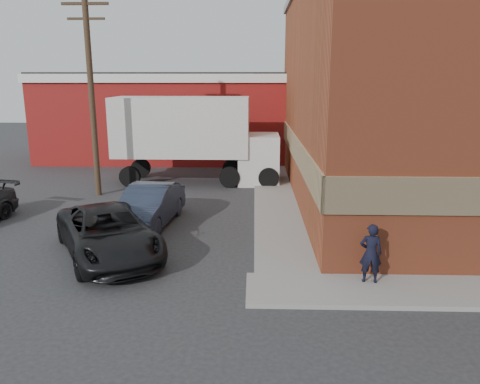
% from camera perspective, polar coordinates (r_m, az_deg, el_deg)
% --- Properties ---
extents(ground, '(90.00, 90.00, 0.00)m').
position_cam_1_polar(ground, '(12.87, 3.10, -10.31)').
color(ground, '#28282B').
rests_on(ground, ground).
extents(brick_building, '(14.25, 18.25, 9.36)m').
position_cam_1_polar(brick_building, '(22.56, 25.27, 11.00)').
color(brick_building, '#A9492B').
rests_on(brick_building, ground).
extents(sidewalk_west, '(1.80, 18.00, 0.12)m').
position_cam_1_polar(sidewalk_west, '(21.41, 4.18, -0.35)').
color(sidewalk_west, gray).
rests_on(sidewalk_west, ground).
extents(warehouse, '(16.30, 8.30, 5.60)m').
position_cam_1_polar(warehouse, '(32.35, -8.46, 9.22)').
color(warehouse, maroon).
rests_on(warehouse, ground).
extents(utility_pole, '(2.00, 0.26, 9.00)m').
position_cam_1_polar(utility_pole, '(21.97, -17.69, 11.77)').
color(utility_pole, '#453422').
rests_on(utility_pole, ground).
extents(man, '(0.61, 0.44, 1.55)m').
position_cam_1_polar(man, '(12.46, 15.65, -7.20)').
color(man, black).
rests_on(man, sidewalk_south).
extents(sedan, '(2.05, 4.60, 1.47)m').
position_cam_1_polar(sedan, '(17.29, -11.05, -1.66)').
color(sedan, '#293145').
rests_on(sedan, ground).
extents(suv_a, '(4.68, 5.74, 1.45)m').
position_cam_1_polar(suv_a, '(14.62, -15.78, -4.80)').
color(suv_a, black).
rests_on(suv_a, ground).
extents(box_truck, '(8.80, 2.75, 4.34)m').
position_cam_1_polar(box_truck, '(23.94, -5.07, 7.07)').
color(box_truck, silver).
rests_on(box_truck, ground).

